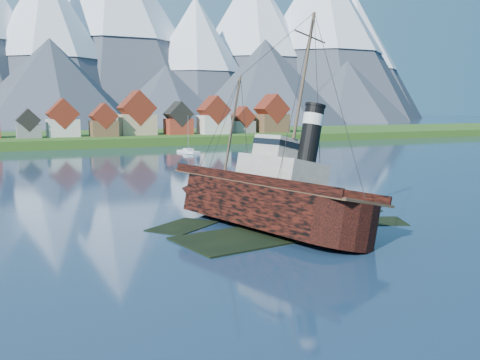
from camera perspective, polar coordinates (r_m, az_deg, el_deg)
name	(u,v)px	position (r m, az deg, el deg)	size (l,w,h in m)	color
ground	(276,229)	(60.67, 3.87, -5.28)	(1400.00, 1400.00, 0.00)	#1B314C
shoal	(280,227)	(63.43, 4.30, -5.03)	(31.71, 21.24, 1.14)	black
shore_bank	(63,142)	(223.62, -18.35, 3.86)	(600.00, 80.00, 3.20)	#224D16
seawall	(79,149)	(186.10, -16.77, 3.21)	(600.00, 2.50, 2.00)	#3F3D38
mountains	(8,22)	(538.63, -23.47, 15.21)	(965.00, 340.00, 205.00)	#2D333D
tugboat_wreck	(256,197)	(62.41, 1.71, -1.86)	(7.61, 32.80, 25.99)	black
sailboat_d	(295,155)	(152.76, 5.86, 2.68)	(7.09, 7.72, 11.46)	silver
sailboat_e	(188,152)	(162.27, -5.53, 2.98)	(4.00, 10.38, 11.74)	silver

